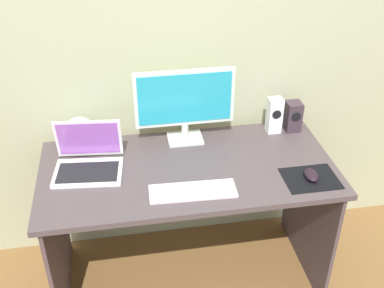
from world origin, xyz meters
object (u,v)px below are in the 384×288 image
object	(u,v)px
fishbowl	(80,134)
mouse	(311,175)
speaker_near_monitor	(274,115)
keyboard_external	(193,191)
monitor	(185,103)
speaker_right	(293,116)
laptop	(88,161)

from	to	relation	value
fishbowl	mouse	distance (m)	1.14
mouse	speaker_near_monitor	bearing A→B (deg)	98.08
fishbowl	keyboard_external	xyz separation A→B (m)	(0.50, -0.46, -0.08)
monitor	speaker_right	distance (m)	0.60
monitor	speaker_near_monitor	distance (m)	0.49
laptop	speaker_right	bearing A→B (deg)	9.95
speaker_right	fishbowl	size ratio (longest dim) A/B	0.94
monitor	keyboard_external	xyz separation A→B (m)	(-0.03, -0.44, -0.21)
monitor	speaker_right	bearing A→B (deg)	0.47
laptop	mouse	size ratio (longest dim) A/B	3.39
laptop	keyboard_external	world-z (taller)	laptop
laptop	mouse	xyz separation A→B (m)	(1.01, -0.25, -0.03)
monitor	laptop	size ratio (longest dim) A/B	1.49
speaker_near_monitor	fishbowl	xyz separation A→B (m)	(-1.01, 0.01, -0.02)
monitor	fishbowl	distance (m)	0.55
keyboard_external	mouse	world-z (taller)	mouse
monitor	speaker_near_monitor	bearing A→B (deg)	0.58
fishbowl	keyboard_external	bearing A→B (deg)	-42.52
laptop	monitor	bearing A→B (deg)	20.54
laptop	keyboard_external	distance (m)	0.53
monitor	speaker_near_monitor	xyz separation A→B (m)	(0.48, 0.00, -0.12)
speaker_near_monitor	keyboard_external	bearing A→B (deg)	-139.03
speaker_near_monitor	mouse	xyz separation A→B (m)	(0.04, -0.44, -0.08)
fishbowl	mouse	size ratio (longest dim) A/B	1.73
speaker_right	mouse	xyz separation A→B (m)	(-0.06, -0.44, -0.06)
speaker_near_monitor	monitor	bearing A→B (deg)	-179.42
speaker_right	monitor	bearing A→B (deg)	-179.53
speaker_right	laptop	world-z (taller)	laptop
speaker_near_monitor	mouse	distance (m)	0.45
keyboard_external	mouse	xyz separation A→B (m)	(0.55, 0.01, 0.02)
speaker_near_monitor	keyboard_external	size ratio (longest dim) A/B	0.50
speaker_right	keyboard_external	xyz separation A→B (m)	(-0.62, -0.45, -0.08)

